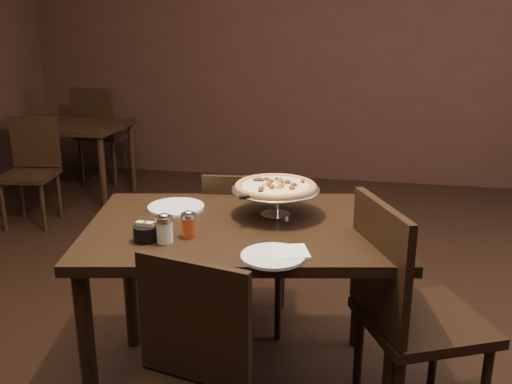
# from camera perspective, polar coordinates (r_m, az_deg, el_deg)

# --- Properties ---
(room) EXTENTS (6.04, 7.04, 2.84)m
(room) POSITION_cam_1_polar(r_m,az_deg,el_deg) (2.24, 1.33, 12.00)
(room) COLOR black
(room) RESTS_ON ground
(dining_table) EXTENTS (1.39, 1.06, 0.79)m
(dining_table) POSITION_cam_1_polar(r_m,az_deg,el_deg) (2.38, -1.42, -5.56)
(dining_table) COLOR black
(dining_table) RESTS_ON ground
(background_table) EXTENTS (1.11, 0.74, 0.69)m
(background_table) POSITION_cam_1_polar(r_m,az_deg,el_deg) (5.38, -18.68, 5.56)
(background_table) COLOR black
(background_table) RESTS_ON ground
(pizza_stand) EXTENTS (0.38, 0.38, 0.15)m
(pizza_stand) POSITION_cam_1_polar(r_m,az_deg,el_deg) (2.41, 1.97, 0.49)
(pizza_stand) COLOR #B8B8BF
(pizza_stand) RESTS_ON dining_table
(parmesan_shaker) EXTENTS (0.07, 0.07, 0.12)m
(parmesan_shaker) POSITION_cam_1_polar(r_m,az_deg,el_deg) (2.17, -9.14, -3.63)
(parmesan_shaker) COLOR beige
(parmesan_shaker) RESTS_ON dining_table
(pepper_flake_shaker) EXTENTS (0.06, 0.06, 0.11)m
(pepper_flake_shaker) POSITION_cam_1_polar(r_m,az_deg,el_deg) (2.21, -6.73, -3.22)
(pepper_flake_shaker) COLOR maroon
(pepper_flake_shaker) RESTS_ON dining_table
(packet_caddy) EXTENTS (0.10, 0.10, 0.07)m
(packet_caddy) POSITION_cam_1_polar(r_m,az_deg,el_deg) (2.21, -10.96, -4.00)
(packet_caddy) COLOR black
(packet_caddy) RESTS_ON dining_table
(napkin_stack) EXTENTS (0.16, 0.16, 0.01)m
(napkin_stack) POSITION_cam_1_polar(r_m,az_deg,el_deg) (2.06, 3.45, -6.06)
(napkin_stack) COLOR white
(napkin_stack) RESTS_ON dining_table
(plate_left) EXTENTS (0.25, 0.25, 0.01)m
(plate_left) POSITION_cam_1_polar(r_m,az_deg,el_deg) (2.55, -8.00, -1.50)
(plate_left) COLOR silver
(plate_left) RESTS_ON dining_table
(plate_near) EXTENTS (0.23, 0.23, 0.01)m
(plate_near) POSITION_cam_1_polar(r_m,az_deg,el_deg) (2.03, 1.71, -6.43)
(plate_near) COLOR silver
(plate_near) RESTS_ON dining_table
(serving_spatula) EXTENTS (0.16, 0.16, 0.02)m
(serving_spatula) POSITION_cam_1_polar(r_m,az_deg,el_deg) (2.29, -0.27, -0.45)
(serving_spatula) COLOR #B8B8BF
(serving_spatula) RESTS_ON pizza_stand
(chair_far) EXTENTS (0.44, 0.44, 0.88)m
(chair_far) POSITION_cam_1_polar(r_m,az_deg,el_deg) (2.94, -0.83, -5.29)
(chair_far) COLOR black
(chair_far) RESTS_ON ground
(chair_side) EXTENTS (0.59, 0.59, 0.96)m
(chair_side) POSITION_cam_1_polar(r_m,az_deg,el_deg) (2.32, 14.81, -11.21)
(chair_side) COLOR black
(chair_side) RESTS_ON ground
(bg_chair_far) EXTENTS (0.47, 0.47, 0.95)m
(bg_chair_far) POSITION_cam_1_polar(r_m,az_deg,el_deg) (5.88, -15.26, 5.95)
(bg_chair_far) COLOR black
(bg_chair_far) RESTS_ON ground
(bg_chair_near) EXTENTS (0.44, 0.44, 0.84)m
(bg_chair_near) POSITION_cam_1_polar(r_m,az_deg,el_deg) (4.87, -21.52, 2.39)
(bg_chair_near) COLOR black
(bg_chair_near) RESTS_ON ground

